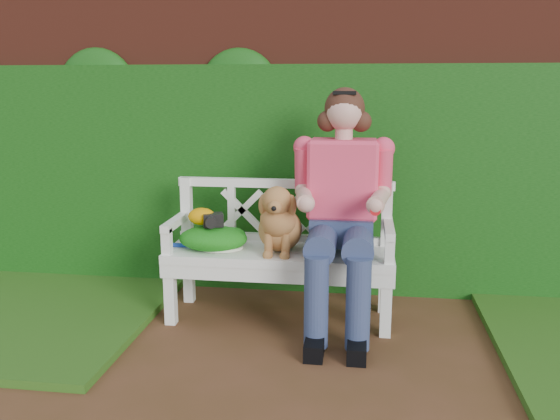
# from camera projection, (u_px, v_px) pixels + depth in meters

# --- Properties ---
(ground) EXTENTS (60.00, 60.00, 0.00)m
(ground) POSITION_uv_depth(u_px,v_px,m) (300.00, 400.00, 2.98)
(ground) COLOR #492E17
(brick_wall) EXTENTS (10.00, 0.30, 2.20)m
(brick_wall) POSITION_uv_depth(u_px,v_px,m) (328.00, 145.00, 4.59)
(brick_wall) COLOR maroon
(brick_wall) RESTS_ON ground
(ivy_hedge) EXTENTS (10.00, 0.18, 1.70)m
(ivy_hedge) POSITION_uv_depth(u_px,v_px,m) (325.00, 181.00, 4.43)
(ivy_hedge) COLOR #1E5B17
(ivy_hedge) RESTS_ON ground
(garden_bench) EXTENTS (1.65, 0.80, 0.48)m
(garden_bench) POSITION_uv_depth(u_px,v_px,m) (280.00, 284.00, 4.00)
(garden_bench) COLOR white
(garden_bench) RESTS_ON ground
(seated_woman) EXTENTS (0.96, 1.08, 1.59)m
(seated_woman) POSITION_uv_depth(u_px,v_px,m) (342.00, 206.00, 3.81)
(seated_woman) COLOR #D23554
(seated_woman) RESTS_ON ground
(dog) EXTENTS (0.35, 0.45, 0.46)m
(dog) POSITION_uv_depth(u_px,v_px,m) (279.00, 218.00, 3.84)
(dog) COLOR brown
(dog) RESTS_ON garden_bench
(tennis_racket) EXTENTS (0.64, 0.41, 0.03)m
(tennis_racket) POSITION_uv_depth(u_px,v_px,m) (216.00, 247.00, 3.97)
(tennis_racket) COLOR white
(tennis_racket) RESTS_ON garden_bench
(green_bag) EXTENTS (0.50, 0.40, 0.16)m
(green_bag) POSITION_uv_depth(u_px,v_px,m) (213.00, 238.00, 3.95)
(green_bag) COLOR #208D1F
(green_bag) RESTS_ON garden_bench
(camera_item) EXTENTS (0.16, 0.14, 0.09)m
(camera_item) POSITION_uv_depth(u_px,v_px,m) (213.00, 220.00, 3.92)
(camera_item) COLOR black
(camera_item) RESTS_ON green_bag
(baseball_glove) EXTENTS (0.22, 0.19, 0.12)m
(baseball_glove) POSITION_uv_depth(u_px,v_px,m) (202.00, 216.00, 3.95)
(baseball_glove) COLOR orange
(baseball_glove) RESTS_ON green_bag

